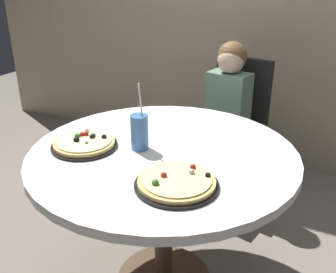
{
  "coord_description": "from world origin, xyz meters",
  "views": [
    {
      "loc": [
        0.72,
        -1.39,
        1.52
      ],
      "look_at": [
        0.0,
        0.05,
        0.8
      ],
      "focal_mm": 41.58,
      "sensor_mm": 36.0,
      "label": 1
    }
  ],
  "objects": [
    {
      "name": "chair_wooden",
      "position": [
        0.02,
        1.03,
        0.53
      ],
      "size": [
        0.47,
        0.47,
        0.95
      ],
      "color": "black",
      "rests_on": "ground_plane"
    },
    {
      "name": "diner_child",
      "position": [
        -0.01,
        0.85,
        0.48
      ],
      "size": [
        0.32,
        0.43,
        1.08
      ],
      "color": "#3F4766",
      "rests_on": "ground_plane"
    },
    {
      "name": "soda_cup",
      "position": [
        -0.1,
        -0.03,
        0.83
      ],
      "size": [
        0.08,
        0.08,
        0.31
      ],
      "color": "#3F72B2",
      "rests_on": "dining_table"
    },
    {
      "name": "pizza_veggie",
      "position": [
        0.18,
        -0.25,
        0.77
      ],
      "size": [
        0.32,
        0.32,
        0.05
      ],
      "color": "black",
      "rests_on": "dining_table"
    },
    {
      "name": "pizza_cheese",
      "position": [
        -0.34,
        -0.12,
        0.77
      ],
      "size": [
        0.3,
        0.3,
        0.05
      ],
      "color": "black",
      "rests_on": "dining_table"
    },
    {
      "name": "dining_table",
      "position": [
        0.0,
        0.0,
        0.65
      ],
      "size": [
        1.2,
        1.2,
        0.75
      ],
      "color": "white",
      "rests_on": "ground_plane"
    }
  ]
}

